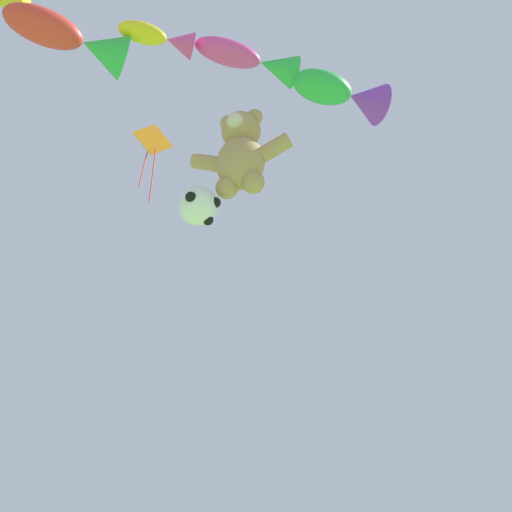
% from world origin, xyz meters
% --- Properties ---
extents(teddy_bear_kite, '(2.11, 0.93, 2.14)m').
position_xyz_m(teddy_bear_kite, '(0.47, 5.58, 9.31)').
color(teddy_bear_kite, tan).
extents(soccer_ball_kite, '(0.82, 0.82, 0.76)m').
position_xyz_m(soccer_ball_kite, '(-0.30, 5.48, 8.07)').
color(soccer_ball_kite, white).
extents(fish_kite_emerald, '(2.27, 2.04, 0.98)m').
position_xyz_m(fish_kite_emerald, '(2.53, 6.72, 11.57)').
color(fish_kite_emerald, green).
extents(fish_kite_magenta, '(2.24, 1.94, 0.75)m').
position_xyz_m(fish_kite_magenta, '(0.76, 5.49, 11.93)').
color(fish_kite_magenta, '#E53F9E').
extents(fish_kite_goldfin, '(1.59, 1.34, 0.58)m').
position_xyz_m(fish_kite_goldfin, '(-0.87, 4.26, 11.76)').
color(fish_kite_goldfin, yellow).
extents(fish_kite_crimson, '(2.28, 2.27, 0.94)m').
position_xyz_m(fish_kite_crimson, '(-2.34, 3.44, 11.27)').
color(fish_kite_crimson, red).
extents(diamond_kite, '(0.77, 0.80, 2.60)m').
position_xyz_m(diamond_kite, '(-2.37, 6.93, 11.62)').
color(diamond_kite, orange).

